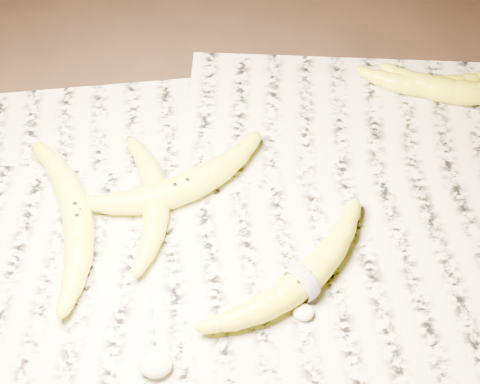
{
  "coord_description": "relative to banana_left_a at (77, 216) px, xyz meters",
  "views": [
    {
      "loc": [
        -0.06,
        -0.44,
        0.77
      ],
      "look_at": [
        -0.02,
        0.02,
        0.05
      ],
      "focal_mm": 50.0,
      "sensor_mm": 36.0,
      "label": 1
    }
  ],
  "objects": [
    {
      "name": "flesh_chunk_b",
      "position": [
        0.22,
        -0.15,
        -0.01
      ],
      "size": [
        0.03,
        0.02,
        0.02
      ],
      "primitive_type": "ellipsoid",
      "color": "beige",
      "rests_on": "newspaper_patch"
    },
    {
      "name": "banana_center",
      "position": [
        0.14,
        0.03,
        0.0
      ],
      "size": [
        0.23,
        0.14,
        0.04
      ],
      "primitive_type": null,
      "rotation": [
        0.0,
        0.0,
        0.35
      ],
      "color": "yellow",
      "rests_on": "newspaper_patch"
    },
    {
      "name": "banana_upper_a",
      "position": [
        0.5,
        0.18,
        -0.0
      ],
      "size": [
        0.17,
        0.08,
        0.03
      ],
      "primitive_type": null,
      "rotation": [
        0.0,
        0.0,
        -0.14
      ],
      "color": "yellow",
      "rests_on": "newspaper_patch"
    },
    {
      "name": "measuring_tape",
      "position": [
        0.28,
        -0.12,
        -0.0
      ],
      "size": [
        0.03,
        0.04,
        0.05
      ],
      "primitive_type": "torus",
      "rotation": [
        0.0,
        1.57,
        0.62
      ],
      "color": "white",
      "rests_on": "newspaper_patch"
    },
    {
      "name": "flesh_chunk_c",
      "position": [
        0.27,
        -0.15,
        -0.01
      ],
      "size": [
        0.03,
        0.02,
        0.01
      ],
      "primitive_type": "ellipsoid",
      "color": "beige",
      "rests_on": "newspaper_patch"
    },
    {
      "name": "banana_left_b",
      "position": [
        0.1,
        0.02,
        -0.0
      ],
      "size": [
        0.06,
        0.18,
        0.04
      ],
      "primitive_type": null,
      "rotation": [
        0.0,
        0.0,
        1.59
      ],
      "color": "yellow",
      "rests_on": "newspaper_patch"
    },
    {
      "name": "flesh_chunk_a",
      "position": [
        0.09,
        -0.2,
        -0.01
      ],
      "size": [
        0.04,
        0.03,
        0.02
      ],
      "primitive_type": "ellipsoid",
      "color": "beige",
      "rests_on": "newspaper_patch"
    },
    {
      "name": "ground",
      "position": [
        0.23,
        -0.02,
        -0.03
      ],
      "size": [
        3.0,
        3.0,
        0.0
      ],
      "primitive_type": "plane",
      "color": "black",
      "rests_on": "ground"
    },
    {
      "name": "banana_taped",
      "position": [
        0.28,
        -0.12,
        -0.0
      ],
      "size": [
        0.23,
        0.19,
        0.04
      ],
      "primitive_type": null,
      "rotation": [
        0.0,
        0.0,
        0.62
      ],
      "color": "yellow",
      "rests_on": "newspaper_patch"
    },
    {
      "name": "newspaper_patch",
      "position": [
        0.22,
        -0.03,
        -0.02
      ],
      "size": [
        0.9,
        0.7,
        0.01
      ],
      "primitive_type": "cube",
      "color": "#B5AE9B",
      "rests_on": "ground"
    },
    {
      "name": "banana_upper_b",
      "position": [
        0.54,
        0.17,
        -0.0
      ],
      "size": [
        0.19,
        0.11,
        0.04
      ],
      "primitive_type": null,
      "rotation": [
        0.0,
        0.0,
        -0.29
      ],
      "color": "yellow",
      "rests_on": "newspaper_patch"
    },
    {
      "name": "banana_left_a",
      "position": [
        0.0,
        0.0,
        0.0
      ],
      "size": [
        0.1,
        0.23,
        0.04
      ],
      "primitive_type": null,
      "rotation": [
        0.0,
        0.0,
        1.75
      ],
      "color": "yellow",
      "rests_on": "newspaper_patch"
    }
  ]
}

